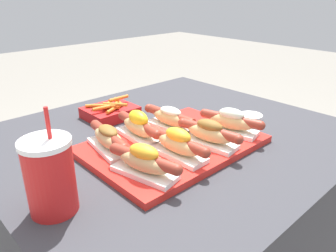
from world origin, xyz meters
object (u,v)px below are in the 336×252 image
at_px(hot_dog_3, 231,121).
at_px(sauce_bowl, 251,118).
at_px(hot_dog_4, 109,138).
at_px(fries_basket, 110,111).
at_px(serving_tray, 173,145).
at_px(hot_dog_6, 169,118).
at_px(hot_dog_5, 139,126).
at_px(hot_dog_2, 209,133).
at_px(hot_dog_0, 144,161).
at_px(hot_dog_1, 178,144).
at_px(drink_cup, 50,176).

height_order(hot_dog_3, sauce_bowl, hot_dog_3).
distance_m(hot_dog_4, fries_basket, 0.28).
height_order(serving_tray, hot_dog_6, hot_dog_6).
relative_size(hot_dog_5, fries_basket, 1.23).
height_order(hot_dog_2, hot_dog_5, hot_dog_5).
xyz_separation_m(hot_dog_6, fries_basket, (-0.05, 0.23, -0.03)).
distance_m(hot_dog_3, hot_dog_6, 0.18).
bearing_deg(hot_dog_5, hot_dog_0, -124.58).
distance_m(hot_dog_1, sauce_bowl, 0.37).
bearing_deg(hot_dog_1, hot_dog_3, 0.10).
xyz_separation_m(hot_dog_2, hot_dog_5, (-0.11, 0.16, 0.00)).
bearing_deg(sauce_bowl, serving_tray, 173.65).
xyz_separation_m(hot_dog_4, drink_cup, (-0.20, -0.11, 0.03)).
bearing_deg(hot_dog_5, hot_dog_3, -34.53).
relative_size(hot_dog_2, hot_dog_5, 1.00).
bearing_deg(hot_dog_4, hot_dog_1, -53.68).
xyz_separation_m(hot_dog_3, sauce_bowl, (0.15, 0.03, -0.04)).
xyz_separation_m(hot_dog_4, hot_dog_6, (0.21, -0.00, 0.00)).
xyz_separation_m(hot_dog_4, fries_basket, (0.16, 0.23, -0.03)).
bearing_deg(hot_dog_4, drink_cup, -150.80).
bearing_deg(hot_dog_1, hot_dog_6, 54.43).
xyz_separation_m(hot_dog_3, drink_cup, (-0.52, 0.03, 0.02)).
relative_size(hot_dog_3, hot_dog_5, 0.98).
bearing_deg(hot_dog_6, drink_cup, -164.75).
bearing_deg(hot_dog_5, sauce_bowl, -17.63).
bearing_deg(hot_dog_3, hot_dog_5, 145.47).
relative_size(serving_tray, hot_dog_0, 2.39).
xyz_separation_m(serving_tray, hot_dog_5, (-0.05, 0.08, 0.04)).
bearing_deg(hot_dog_5, hot_dog_1, -88.22).
xyz_separation_m(serving_tray, fries_basket, (0.00, 0.31, 0.01)).
xyz_separation_m(hot_dog_1, hot_dog_3, (0.21, 0.00, -0.00)).
xyz_separation_m(hot_dog_2, fries_basket, (-0.05, 0.38, -0.03)).
height_order(serving_tray, drink_cup, drink_cup).
xyz_separation_m(hot_dog_1, hot_dog_5, (-0.00, 0.15, 0.00)).
bearing_deg(drink_cup, hot_dog_2, -5.65).
relative_size(serving_tray, hot_dog_4, 2.36).
xyz_separation_m(hot_dog_1, hot_dog_6, (0.10, 0.14, -0.00)).
distance_m(hot_dog_6, fries_basket, 0.24).
bearing_deg(hot_dog_6, hot_dog_1, -125.57).
relative_size(hot_dog_6, drink_cup, 0.93).
bearing_deg(drink_cup, hot_dog_3, -3.33).
relative_size(hot_dog_1, hot_dog_3, 1.02).
relative_size(hot_dog_2, drink_cup, 0.92).
bearing_deg(sauce_bowl, hot_dog_6, 157.13).
bearing_deg(hot_dog_3, hot_dog_4, 155.67).
xyz_separation_m(serving_tray, sauce_bowl, (0.32, -0.04, 0.00)).
relative_size(hot_dog_1, sauce_bowl, 2.64).
distance_m(hot_dog_0, hot_dog_5, 0.20).
relative_size(hot_dog_4, hot_dog_6, 0.99).
bearing_deg(drink_cup, hot_dog_1, -5.67).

